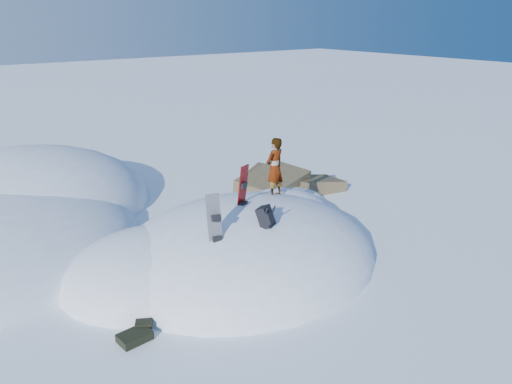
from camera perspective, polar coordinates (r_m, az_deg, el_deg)
ground at (r=12.75m, az=-1.26°, el=-7.89°), size 120.00×120.00×0.00m
snow_mound at (r=12.84m, az=-2.51°, el=-7.70°), size 8.00×6.00×3.00m
rock_outcrop at (r=17.02m, az=3.02°, el=-0.60°), size 4.68×4.41×1.68m
snowboard_red at (r=12.22m, az=-1.58°, el=-0.52°), size 0.37×0.33×1.65m
snowboard_dark at (r=10.80m, az=-4.65°, el=-4.40°), size 0.38×0.39×1.62m
backpack at (r=11.21m, az=1.17°, el=-2.85°), size 0.47×0.53×0.57m
gear_pile at (r=10.20m, az=-13.53°, el=-15.56°), size 0.80×0.60×0.21m
person at (r=13.14m, az=2.15°, el=2.77°), size 0.66×0.50×1.62m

